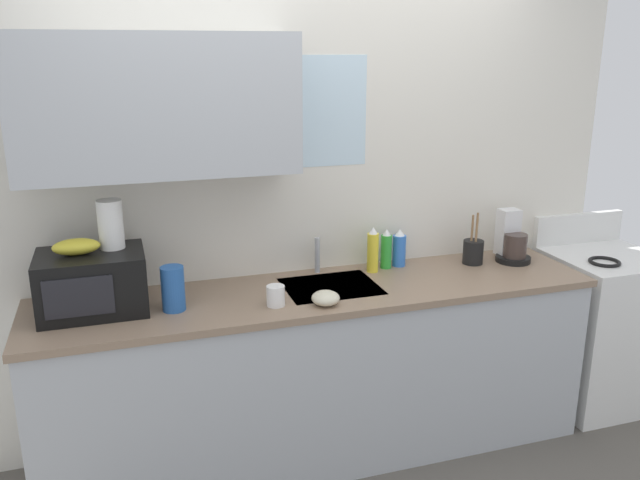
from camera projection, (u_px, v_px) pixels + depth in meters
The scene contains 15 objects.
kitchen_wall_assembly at pixel (273, 185), 3.27m from camera, with size 3.53×0.42×2.50m.
counter_unit at pixel (320, 370), 3.30m from camera, with size 2.76×0.63×0.90m.
sink_faucet at pixel (317, 255), 3.38m from camera, with size 0.03×0.03×0.19m, color #B2B5BA.
stove_range at pixel (599, 327), 3.81m from camera, with size 0.60×0.60×1.08m.
microwave at pixel (92, 282), 2.87m from camera, with size 0.46×0.35×0.27m.
banana_bunch at pixel (76, 247), 2.81m from camera, with size 0.20×0.11×0.07m, color gold.
paper_towel_roll at pixel (111, 224), 2.88m from camera, with size 0.11×0.11×0.22m, color white.
coffee_maker at pixel (511, 242), 3.58m from camera, with size 0.19×0.21×0.28m.
dish_soap_bottle_yellow at pixel (373, 251), 3.39m from camera, with size 0.06×0.06×0.24m.
dish_soap_bottle_green at pixel (386, 250), 3.45m from camera, with size 0.06×0.06×0.22m.
dish_soap_bottle_blue at pixel (399, 249), 3.49m from camera, with size 0.07×0.07×0.20m.
cereal_canister at pixel (173, 289), 2.89m from camera, with size 0.10×0.10×0.20m, color #2659A5.
mug_white at pixel (276, 296), 2.96m from camera, with size 0.08×0.08×0.10m, color white.
utensil_crock at pixel (473, 251), 3.53m from camera, with size 0.11×0.11×0.28m.
small_bowl at pixel (326, 298), 2.97m from camera, with size 0.13×0.13×0.07m, color beige.
Camera 1 is at (-0.91, -2.83, 2.03)m, focal length 36.45 mm.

